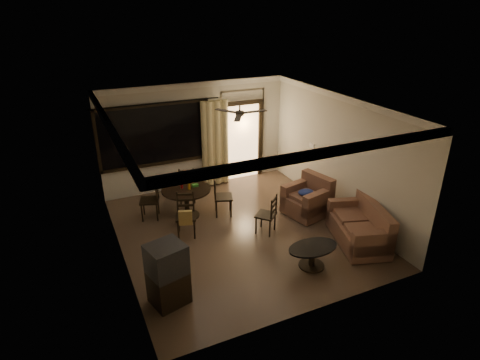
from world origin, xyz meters
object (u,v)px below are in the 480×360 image
sofa (361,228)px  side_chair (266,221)px  tv_cabinet (168,274)px  coffee_table (312,253)px  dining_table (186,194)px  dining_chair_south (186,223)px  dining_chair_north (188,191)px  armchair (309,199)px  dining_chair_east (223,203)px  dining_chair_west (151,207)px

sofa → side_chair: bearing=161.4°
tv_cabinet → coffee_table: tv_cabinet is taller
dining_table → dining_chair_south: bearing=-108.9°
dining_chair_north → side_chair: (1.08, -2.16, -0.02)m
dining_chair_south → side_chair: bearing=-1.8°
sofa → armchair: bearing=118.4°
dining_chair_east → armchair: bearing=-94.7°
armchair → dining_chair_east: bearing=143.5°
dining_chair_east → armchair: 2.02m
coffee_table → side_chair: (-0.21, 1.46, -0.03)m
dining_chair_north → tv_cabinet: (-1.44, -3.45, 0.27)m
coffee_table → dining_chair_east: bearing=106.0°
dining_chair_west → armchair: 3.69m
dining_chair_north → side_chair: 2.42m
tv_cabinet → side_chair: bearing=12.3°
armchair → coffee_table: armchair is taller
tv_cabinet → sofa: bearing=-13.2°
sofa → armchair: 1.54m
dining_chair_east → dining_chair_south: same height
dining_chair_west → tv_cabinet: 3.01m
armchair → coffee_table: (-1.11, -1.80, -0.08)m
dining_chair_west → sofa: size_ratio=0.54×
dining_chair_west → sofa: (3.73, -2.86, 0.05)m
dining_chair_south → coffee_table: (1.82, -2.07, -0.01)m
dining_table → coffee_table: 3.28m
dining_chair_west → dining_chair_east: same height
dining_chair_west → dining_chair_east: 1.67m
armchair → dining_table: bearing=144.9°
dining_chair_west → coffee_table: (2.33, -3.15, 0.01)m
dining_table → coffee_table: bearing=-61.9°
tv_cabinet → sofa: size_ratio=0.63×
sofa → side_chair: (-1.60, 1.17, -0.07)m
dining_chair_east → dining_chair_north: (-0.54, 1.01, 0.00)m
dining_chair_north → sofa: dining_chair_north is taller
armchair → dining_chair_west: bearing=145.7°
dining_chair_south → dining_chair_north: 1.64m
dining_chair_east → dining_chair_west: bearing=90.0°
sofa → dining_chair_east: bearing=150.3°
tv_cabinet → coffee_table: size_ratio=1.11×
tv_cabinet → sofa: tv_cabinet is taller
sofa → coffee_table: bearing=-150.7°
dining_chair_west → side_chair: bearing=70.4°
dining_chair_north → tv_cabinet: bearing=86.2°
dining_chair_west → dining_chair_north: (1.05, 0.48, 0.00)m
tv_cabinet → dining_table: bearing=51.5°
side_chair → sofa: bearing=102.5°
tv_cabinet → side_chair: 2.84m
dining_chair_north → coffee_table: 3.84m
side_chair → dining_table: bearing=-88.2°
dining_chair_south → dining_chair_west: bearing=134.3°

